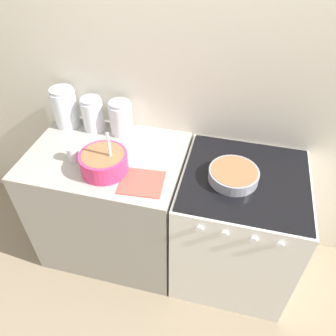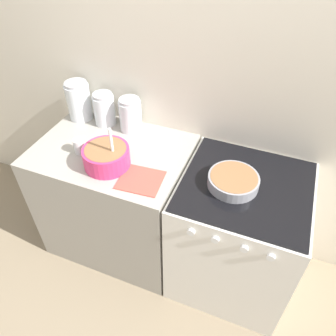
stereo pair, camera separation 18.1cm
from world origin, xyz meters
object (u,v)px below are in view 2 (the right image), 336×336
(stove, at_px, (236,234))
(mixing_bowl, at_px, (106,156))
(tin_can, at_px, (79,146))
(baking_pan, at_px, (233,181))
(storage_jar_left, at_px, (79,103))
(storage_jar_right, at_px, (131,117))
(storage_jar_middle, at_px, (105,111))

(stove, distance_m, mixing_bowl, 0.95)
(tin_can, bearing_deg, baking_pan, 3.76)
(storage_jar_left, relative_size, storage_jar_right, 1.18)
(storage_jar_middle, xyz_separation_m, storage_jar_right, (0.19, 0.00, 0.00))
(mixing_bowl, distance_m, storage_jar_right, 0.38)
(mixing_bowl, relative_size, storage_jar_middle, 1.22)
(mixing_bowl, distance_m, tin_can, 0.22)
(baking_pan, distance_m, storage_jar_left, 1.17)
(stove, distance_m, storage_jar_right, 1.01)
(baking_pan, height_order, storage_jar_left, storage_jar_left)
(storage_jar_right, bearing_deg, storage_jar_middle, 180.00)
(stove, bearing_deg, tin_can, -174.70)
(mixing_bowl, distance_m, storage_jar_middle, 0.44)
(stove, height_order, storage_jar_left, storage_jar_left)
(stove, distance_m, tin_can, 1.12)
(tin_can, bearing_deg, mixing_bowl, -10.86)
(storage_jar_right, bearing_deg, baking_pan, -20.25)
(stove, distance_m, storage_jar_middle, 1.17)
(storage_jar_middle, height_order, tin_can, storage_jar_middle)
(storage_jar_right, distance_m, tin_can, 0.38)
(tin_can, bearing_deg, storage_jar_right, 62.18)
(mixing_bowl, relative_size, tin_can, 2.83)
(storage_jar_left, bearing_deg, storage_jar_right, 0.00)
(storage_jar_left, height_order, storage_jar_right, storage_jar_left)
(mixing_bowl, height_order, storage_jar_middle, mixing_bowl)
(storage_jar_middle, distance_m, storage_jar_right, 0.19)
(storage_jar_middle, bearing_deg, stove, -13.56)
(mixing_bowl, bearing_deg, baking_pan, 8.08)
(mixing_bowl, bearing_deg, storage_jar_right, 95.07)
(tin_can, bearing_deg, storage_jar_middle, 92.46)
(baking_pan, bearing_deg, storage_jar_right, 159.75)
(storage_jar_right, bearing_deg, stove, -16.58)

